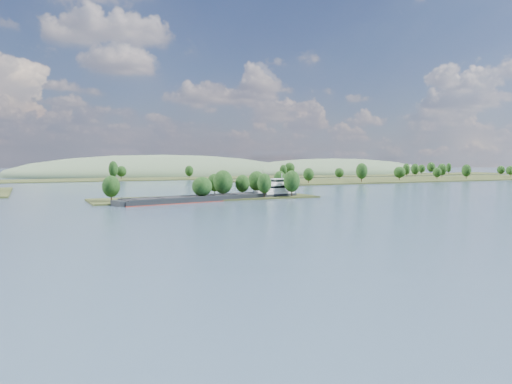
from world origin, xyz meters
name	(u,v)px	position (x,y,z in m)	size (l,w,h in m)	color
ground	(265,212)	(0.00, 120.00, 0.00)	(1800.00, 1800.00, 0.00)	#324557
tree_island	(222,189)	(6.71, 178.71, 4.00)	(100.00, 32.68, 13.51)	#2B3317
right_bank	(417,178)	(230.77, 299.29, 0.99)	(320.00, 90.00, 15.45)	#2B3317
back_shoreline	(132,179)	(9.33, 399.78, 0.76)	(900.00, 60.00, 16.61)	#2B3317
hill_east	(334,174)	(260.00, 470.00, 0.00)	(260.00, 140.00, 36.00)	#465C3F
hill_west	(162,175)	(60.00, 500.00, 0.00)	(320.00, 160.00, 44.00)	#465C3F
cargo_barge	(225,196)	(5.47, 171.11, 1.47)	(86.18, 28.13, 11.63)	black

